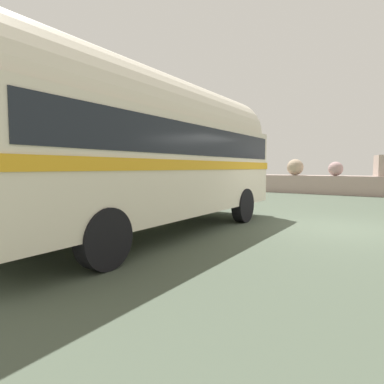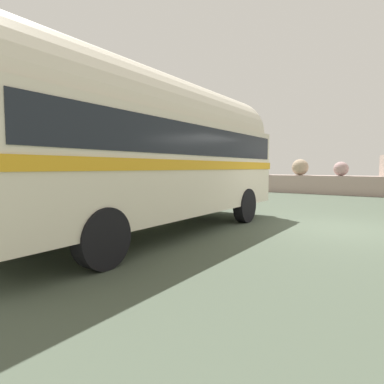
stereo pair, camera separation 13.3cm
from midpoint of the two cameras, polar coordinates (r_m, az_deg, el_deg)
ground at (r=9.23m, az=24.10°, el=-5.88°), size 32.00×26.00×0.02m
breakwater at (r=20.82m, az=30.37°, el=1.53°), size 31.36×2.28×2.45m
vintage_coach at (r=7.78m, az=-5.85°, el=7.73°), size 2.92×8.71×3.70m
second_coach at (r=11.03m, az=-19.20°, el=6.48°), size 3.87×8.87×3.70m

